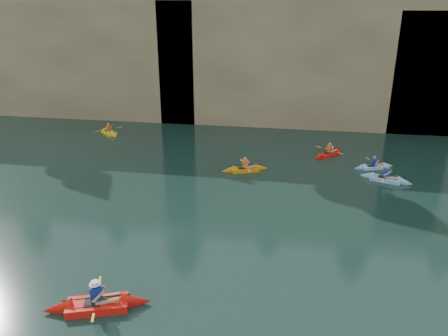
% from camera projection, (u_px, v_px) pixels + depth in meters
% --- Properties ---
extents(ground, '(160.00, 160.00, 0.00)m').
position_uv_depth(ground, '(241.00, 273.00, 17.25)').
color(ground, black).
rests_on(ground, ground).
extents(cliff, '(70.00, 16.00, 12.00)m').
position_uv_depth(cliff, '(283.00, 46.00, 42.74)').
color(cliff, tan).
rests_on(cliff, ground).
extents(cliff_slab_west, '(26.00, 2.40, 10.56)m').
position_uv_depth(cliff_slab_west, '(56.00, 58.00, 39.38)').
color(cliff_slab_west, tan).
rests_on(cliff_slab_west, ground).
extents(cliff_slab_center, '(24.00, 2.40, 11.40)m').
position_uv_depth(cliff_slab_center, '(303.00, 58.00, 35.71)').
color(cliff_slab_center, tan).
rests_on(cliff_slab_center, ground).
extents(sea_cave_west, '(4.50, 1.00, 4.00)m').
position_uv_depth(sea_cave_west, '(78.00, 96.00, 39.63)').
color(sea_cave_west, black).
rests_on(sea_cave_west, ground).
extents(sea_cave_center, '(3.50, 1.00, 3.20)m').
position_uv_depth(sea_cave_center, '(230.00, 107.00, 37.53)').
color(sea_cave_center, black).
rests_on(sea_cave_center, ground).
extents(sea_cave_east, '(5.00, 1.00, 4.50)m').
position_uv_depth(sea_cave_east, '(401.00, 105.00, 35.06)').
color(sea_cave_east, black).
rests_on(sea_cave_east, ground).
extents(main_kayaker, '(3.78, 2.39, 1.38)m').
position_uv_depth(main_kayaker, '(97.00, 304.00, 15.17)').
color(main_kayaker, red).
rests_on(main_kayaker, ground).
extents(kayaker_orange, '(3.10, 2.17, 1.16)m').
position_uv_depth(kayaker_orange, '(245.00, 169.00, 27.55)').
color(kayaker_orange, orange).
rests_on(kayaker_orange, ground).
extents(kayaker_ltblue_near, '(3.13, 2.27, 1.21)m').
position_uv_depth(kayaker_ltblue_near, '(386.00, 179.00, 26.03)').
color(kayaker_ltblue_near, '#89BBE6').
rests_on(kayaker_ltblue_near, ground).
extents(kayaker_red_far, '(2.55, 2.83, 1.15)m').
position_uv_depth(kayaker_red_far, '(329.00, 153.00, 30.39)').
color(kayaker_red_far, red).
rests_on(kayaker_red_far, ground).
extents(kayaker_yellow, '(2.51, 2.38, 1.13)m').
position_uv_depth(kayaker_yellow, '(109.00, 132.00, 35.37)').
color(kayaker_yellow, yellow).
rests_on(kayaker_yellow, ground).
extents(kayaker_ltblue_mid, '(2.78, 1.98, 1.04)m').
position_uv_depth(kayaker_ltblue_mid, '(374.00, 166.00, 28.02)').
color(kayaker_ltblue_mid, '#97CBFC').
rests_on(kayaker_ltblue_mid, ground).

